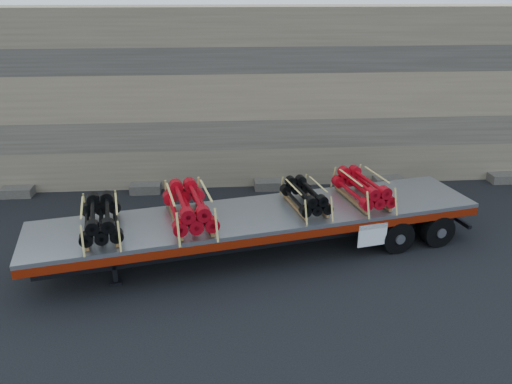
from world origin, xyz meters
TOP-DOWN VIEW (x-y plane):
  - ground at (0.00, 0.00)m, footprint 120.00×120.00m
  - rock_wall at (0.00, 6.50)m, footprint 44.00×3.00m
  - trailer at (1.18, -0.56)m, footprint 13.82×5.34m
  - bundle_front at (-3.31, -1.50)m, footprint 1.53×2.38m
  - bundle_midfront at (-0.91, -1.00)m, footprint 1.73×2.69m
  - bundle_midrear at (2.60, -0.27)m, footprint 1.37×2.13m
  - bundle_rear at (4.50, 0.13)m, footprint 1.56×2.42m

SIDE VIEW (x-z plane):
  - ground at x=0.00m, z-range 0.00..0.00m
  - trailer at x=1.18m, z-range 0.00..1.36m
  - bundle_midrear at x=2.60m, z-range 1.36..2.05m
  - bundle_front at x=-3.31m, z-range 1.36..2.14m
  - bundle_rear at x=4.50m, z-range 1.36..2.15m
  - bundle_midfront at x=-0.91m, z-range 1.36..2.24m
  - rock_wall at x=0.00m, z-range 0.00..7.00m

